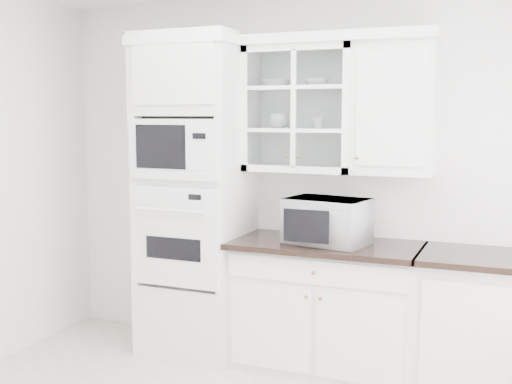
% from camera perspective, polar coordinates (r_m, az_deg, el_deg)
% --- Properties ---
extents(room_shell, '(4.00, 3.50, 2.70)m').
position_cam_1_polar(room_shell, '(3.61, -2.33, 6.41)').
color(room_shell, white).
rests_on(room_shell, ground).
extents(oven_column, '(0.76, 0.68, 2.40)m').
position_cam_1_polar(oven_column, '(4.87, -5.41, -0.34)').
color(oven_column, white).
rests_on(oven_column, ground).
extents(base_cabinet_run, '(1.32, 0.67, 0.92)m').
position_cam_1_polar(base_cabinet_run, '(4.67, 6.29, -9.94)').
color(base_cabinet_run, white).
rests_on(base_cabinet_run, ground).
extents(extra_base_cabinet, '(0.72, 0.67, 0.92)m').
position_cam_1_polar(extra_base_cabinet, '(4.50, 18.82, -10.88)').
color(extra_base_cabinet, white).
rests_on(extra_base_cabinet, ground).
extents(upper_cabinet_glass, '(0.80, 0.33, 0.90)m').
position_cam_1_polar(upper_cabinet_glass, '(4.67, 4.03, 7.37)').
color(upper_cabinet_glass, white).
rests_on(upper_cabinet_glass, room_shell).
extents(upper_cabinet_solid, '(0.55, 0.33, 0.90)m').
position_cam_1_polar(upper_cabinet_solid, '(4.50, 12.26, 7.25)').
color(upper_cabinet_solid, white).
rests_on(upper_cabinet_solid, room_shell).
extents(crown_molding, '(2.14, 0.38, 0.07)m').
position_cam_1_polar(crown_molding, '(4.71, 2.73, 13.28)').
color(crown_molding, white).
rests_on(crown_molding, room_shell).
extents(countertop_microwave, '(0.62, 0.54, 0.32)m').
position_cam_1_polar(countertop_microwave, '(4.49, 6.44, -2.54)').
color(countertop_microwave, white).
rests_on(countertop_microwave, base_cabinet_run).
extents(bowl_a, '(0.23, 0.23, 0.05)m').
position_cam_1_polar(bowl_a, '(4.73, 1.91, 9.64)').
color(bowl_a, white).
rests_on(bowl_a, upper_cabinet_glass).
extents(bowl_b, '(0.21, 0.21, 0.06)m').
position_cam_1_polar(bowl_b, '(4.63, 5.41, 9.68)').
color(bowl_b, white).
rests_on(bowl_b, upper_cabinet_glass).
extents(cup_a, '(0.17, 0.17, 0.11)m').
position_cam_1_polar(cup_a, '(4.74, 2.02, 6.33)').
color(cup_a, white).
rests_on(cup_a, upper_cabinet_glass).
extents(cup_b, '(0.10, 0.10, 0.09)m').
position_cam_1_polar(cup_b, '(4.63, 5.58, 6.17)').
color(cup_b, white).
rests_on(cup_b, upper_cabinet_glass).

